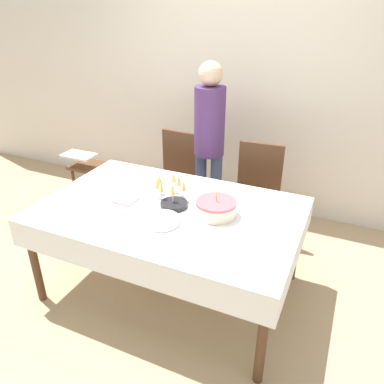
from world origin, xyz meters
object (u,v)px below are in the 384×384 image
object	(u,v)px
person_standing	(209,134)
high_chair	(87,172)
dining_chair_far_left	(176,177)
plate_stack_dessert	(174,204)
dining_chair_far_right	(256,192)
champagne_tray	(170,188)
birthday_cake	(216,208)
gift_bag	(70,223)
plate_stack_main	(161,220)

from	to	relation	value
person_standing	high_chair	xyz separation A→B (m)	(-1.25, -0.28, -0.50)
dining_chair_far_left	plate_stack_dessert	xyz separation A→B (m)	(0.43, -0.88, 0.23)
dining_chair_far_right	person_standing	bearing A→B (deg)	170.52
champagne_tray	plate_stack_dessert	size ratio (longest dim) A/B	1.59
birthday_cake	high_chair	bearing A→B (deg)	158.26
plate_stack_dessert	person_standing	world-z (taller)	person_standing
person_standing	champagne_tray	bearing A→B (deg)	-87.59
person_standing	high_chair	bearing A→B (deg)	-167.53
champagne_tray	gift_bag	world-z (taller)	champagne_tray
dining_chair_far_left	plate_stack_dessert	size ratio (longest dim) A/B	4.83
plate_stack_dessert	high_chair	xyz separation A→B (m)	(-1.37, 0.69, -0.27)
dining_chair_far_left	person_standing	distance (m)	0.56
person_standing	gift_bag	size ratio (longest dim) A/B	5.52
plate_stack_main	gift_bag	bearing A→B (deg)	159.94
champagne_tray	plate_stack_dessert	distance (m)	0.14
dining_chair_far_right	plate_stack_main	size ratio (longest dim) A/B	3.76
champagne_tray	dining_chair_far_right	bearing A→B (deg)	59.52
dining_chair_far_left	person_standing	size ratio (longest dim) A/B	0.59
champagne_tray	plate_stack_main	distance (m)	0.35
birthday_cake	person_standing	distance (m)	1.06
plate_stack_main	champagne_tray	bearing A→B (deg)	107.43
champagne_tray	person_standing	xyz separation A→B (m)	(-0.04, 0.87, 0.15)
dining_chair_far_left	person_standing	world-z (taller)	person_standing
dining_chair_far_right	plate_stack_main	xyz separation A→B (m)	(-0.36, -1.12, 0.23)
plate_stack_main	plate_stack_dessert	xyz separation A→B (m)	(-0.02, 0.24, 0.00)
plate_stack_dessert	person_standing	xyz separation A→B (m)	(-0.12, 0.96, 0.22)
champagne_tray	gift_bag	distance (m)	1.37
champagne_tray	high_chair	bearing A→B (deg)	155.24
plate_stack_dessert	high_chair	distance (m)	1.56
dining_chair_far_left	champagne_tray	world-z (taller)	dining_chair_far_left
birthday_cake	champagne_tray	world-z (taller)	birthday_cake
plate_stack_main	high_chair	bearing A→B (deg)	146.48
plate_stack_dessert	high_chair	world-z (taller)	plate_stack_dessert
dining_chair_far_right	champagne_tray	size ratio (longest dim) A/B	3.04
dining_chair_far_left	champagne_tray	bearing A→B (deg)	-66.14
person_standing	plate_stack_dessert	bearing A→B (deg)	-83.04
dining_chair_far_right	champagne_tray	world-z (taller)	dining_chair_far_right
champagne_tray	plate_stack_main	bearing A→B (deg)	-72.57
dining_chair_far_right	high_chair	distance (m)	1.77
dining_chair_far_right	plate_stack_dessert	bearing A→B (deg)	-113.53
champagne_tray	gift_bag	size ratio (longest dim) A/B	1.07
dining_chair_far_right	gift_bag	xyz separation A→B (m)	(-1.64, -0.65, -0.38)
dining_chair_far_left	birthday_cake	size ratio (longest dim) A/B	3.37
dining_chair_far_right	birthday_cake	bearing A→B (deg)	-94.13
dining_chair_far_right	plate_stack_main	distance (m)	1.20
person_standing	birthday_cake	bearing A→B (deg)	-65.28
plate_stack_dessert	high_chair	bearing A→B (deg)	153.40
champagne_tray	person_standing	world-z (taller)	person_standing
gift_bag	champagne_tray	bearing A→B (deg)	-6.80
plate_stack_dessert	champagne_tray	bearing A→B (deg)	131.55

